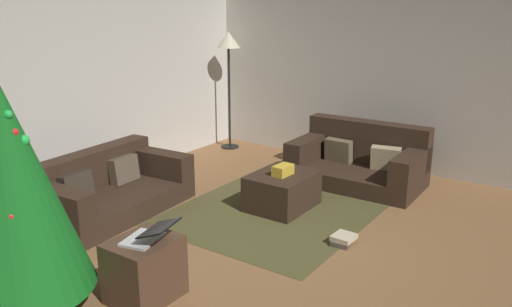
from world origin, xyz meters
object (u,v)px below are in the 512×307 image
Objects in this scene: couch_right at (360,161)px; corner_lamp at (229,49)px; book_stack at (343,239)px; ottoman at (282,191)px; side_table at (144,269)px; christmas_tree at (8,185)px; laptop at (149,235)px; couch_left at (106,189)px; tv_remote at (284,168)px; gift_box at (283,170)px.

corner_lamp reaches higher than couch_right.
ottoman is at bearing 64.90° from book_stack.
ottoman is 2.21m from side_table.
ottoman is 3.02m from christmas_tree.
side_table is (-2.21, -0.11, 0.05)m from ottoman.
laptop is at bearing 154.91° from book_stack.
couch_left is at bearing 51.22° from couch_right.
laptop reaches higher than couch_left.
side_table is at bearing -177.22° from ottoman.
corner_lamp reaches higher than ottoman.
book_stack is at bearing -125.46° from corner_lamp.
christmas_tree reaches higher than corner_lamp.
side_table is (0.65, -0.63, -0.76)m from christmas_tree.
corner_lamp is (1.52, 1.95, 1.14)m from tv_remote.
couch_right is at bearing -14.40° from gift_box.
corner_lamp reaches higher than book_stack.
couch_left is 4.02× the size of laptop.
couch_right is 0.85× the size of christmas_tree.
side_table is at bearing 54.81° from couch_left.
laptop is 4.57m from corner_lamp.
gift_box is at bearing 3.67° from laptop.
laptop is at bearing -76.46° from side_table.
ottoman is at bearing -10.31° from christmas_tree.
book_stack is (-0.42, -0.95, -0.41)m from gift_box.
christmas_tree is 1.06m from laptop.
ottoman is at bearing 2.78° from side_table.
tv_remote is 2.38m from laptop.
side_table is at bearing 153.59° from book_stack.
gift_box is 2.93m from christmas_tree.
side_table reaches higher than tv_remote.
laptop reaches higher than gift_box.
couch_right reaches higher than gift_box.
gift_box is at bearing -129.92° from corner_lamp.
book_stack is at bearing -115.10° from ottoman.
couch_left is 3.45× the size of side_table.
ottoman is at bearing 73.34° from couch_right.
side_table is at bearing -177.84° from gift_box.
couch_left reaches higher than tv_remote.
couch_left reaches higher than side_table.
corner_lamp is (1.68, 2.03, 1.35)m from ottoman.
side_table is (-1.03, -1.68, -0.00)m from couch_left.
couch_right is 2.12× the size of ottoman.
side_table is (-2.38, -0.19, -0.16)m from tv_remote.
laptop reaches higher than tv_remote.
christmas_tree is 2.99m from book_stack.
couch_right is 3.51m from laptop.
couch_left is at bearing 105.92° from book_stack.
tv_remote is at bearing -8.21° from christmas_tree.
tv_remote is at bearing 28.68° from gift_box.
tv_remote is at bearing 67.45° from couch_right.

